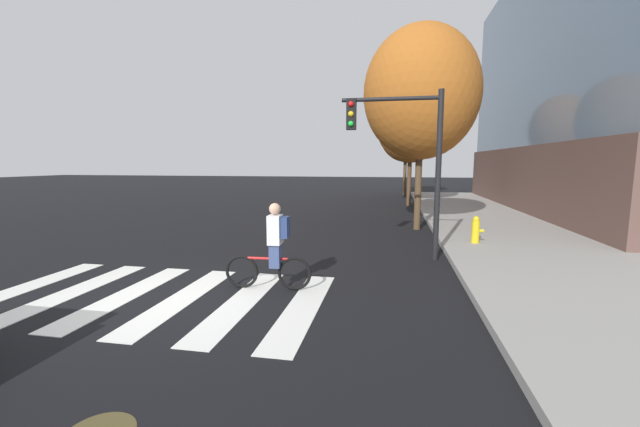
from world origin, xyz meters
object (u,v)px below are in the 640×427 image
fire_hydrant (476,230)px  street_tree_far (406,131)px  street_tree_mid (411,123)px  cyclist (274,247)px  traffic_light_near (405,146)px  street_tree_near (421,93)px

fire_hydrant → street_tree_far: (-1.47, 18.12, 4.23)m
street_tree_mid → cyclist: bearing=-101.5°
traffic_light_near → street_tree_near: bearing=81.8°
fire_hydrant → street_tree_near: 5.43m
traffic_light_near → street_tree_far: (0.64, 19.77, 1.90)m
street_tree_far → fire_hydrant: bearing=-85.4°
street_tree_far → street_tree_near: bearing=-90.0°
street_tree_mid → traffic_light_near: bearing=-93.0°
fire_hydrant → street_tree_mid: (-1.44, 11.00, 4.11)m
cyclist → street_tree_near: size_ratio=0.24×
street_tree_far → traffic_light_near: bearing=-91.9°
traffic_light_near → street_tree_far: bearing=88.1°
street_tree_near → street_tree_mid: bearing=89.9°
street_tree_near → street_tree_far: (-0.01, 15.21, -0.12)m
cyclist → fire_hydrant: (4.60, 4.58, -0.31)m
street_tree_near → traffic_light_near: bearing=-98.2°
traffic_light_near → street_tree_near: size_ratio=0.58×
cyclist → street_tree_near: 9.07m
traffic_light_near → fire_hydrant: bearing=37.9°
cyclist → street_tree_near: (3.14, 7.49, 4.03)m
cyclist → street_tree_far: size_ratio=0.24×
traffic_light_near → street_tree_far: street_tree_far is taller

